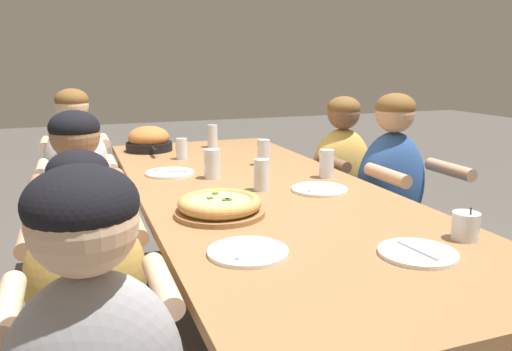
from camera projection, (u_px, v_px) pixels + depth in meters
ground_plane at (256, 351)px, 2.35m from camera, size 18.00×18.00×0.00m
dining_table at (256, 202)px, 2.18m from camera, size 2.59×1.01×0.80m
pizza_board_main at (220, 206)px, 1.76m from camera, size 0.32×0.32×0.07m
skillet_bowl at (149, 140)px, 3.01m from camera, size 0.40×0.28×0.15m
empty_plate_a at (248, 252)px, 1.42m from camera, size 0.23×0.23×0.02m
empty_plate_b at (170, 173)px, 2.40m from camera, size 0.23×0.23×0.02m
empty_plate_c at (418, 253)px, 1.41m from camera, size 0.22×0.22×0.02m
empty_plate_d at (319, 189)px, 2.10m from camera, size 0.24×0.24×0.02m
cocktail_glass_blue at (465, 227)px, 1.52m from camera, size 0.08×0.08×0.11m
drinking_glass_a at (261, 177)px, 2.09m from camera, size 0.06×0.06×0.13m
drinking_glass_b at (182, 149)px, 2.76m from camera, size 0.06×0.06×0.12m
drinking_glass_c at (213, 137)px, 3.13m from camera, size 0.06×0.06×0.14m
drinking_glass_d at (264, 154)px, 2.60m from camera, size 0.06×0.06×0.13m
drinking_glass_e at (212, 164)px, 2.31m from camera, size 0.08×0.08×0.14m
drinking_glass_f at (326, 166)px, 2.32m from camera, size 0.07×0.07×0.13m
diner_near_center at (86, 266)px, 2.01m from camera, size 0.51×0.40×1.15m
diner_near_midleft at (83, 231)px, 2.51m from camera, size 0.51×0.40×1.10m
diner_near_midright at (92, 338)px, 1.56m from camera, size 0.51×0.40×1.09m
diner_near_left at (80, 199)px, 2.94m from camera, size 0.51×0.40×1.18m
diner_far_center at (389, 223)px, 2.50m from camera, size 0.51×0.40×1.18m
diner_far_midleft at (340, 202)px, 2.94m from camera, size 0.51×0.40×1.14m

